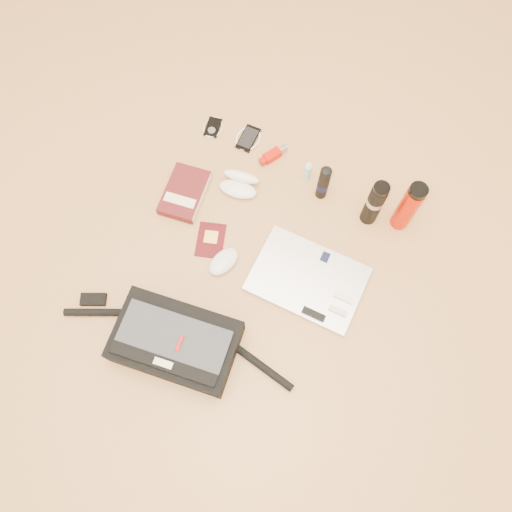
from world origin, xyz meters
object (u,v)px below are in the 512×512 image
at_px(thermos_black, 374,203).
at_px(thermos_red, 408,207).
at_px(book, 185,193).
at_px(laptop, 308,280).
at_px(messenger_bag, 175,342).

xyz_separation_m(thermos_black, thermos_red, (0.10, 0.04, 0.01)).
relative_size(book, thermos_black, 1.05).
xyz_separation_m(laptop, book, (-0.55, 0.05, 0.01)).
bearing_deg(laptop, messenger_bag, -127.31).
relative_size(messenger_bag, book, 3.32).
xyz_separation_m(book, thermos_red, (0.72, 0.32, 0.10)).
height_order(book, thermos_black, thermos_black).
height_order(laptop, thermos_black, thermos_black).
height_order(laptop, thermos_red, thermos_red).
bearing_deg(messenger_bag, thermos_black, 53.10).
relative_size(messenger_bag, laptop, 1.97).
bearing_deg(thermos_black, thermos_red, 22.33).
xyz_separation_m(laptop, thermos_red, (0.17, 0.37, 0.11)).
relative_size(laptop, thermos_red, 1.61).
distance_m(laptop, book, 0.55).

